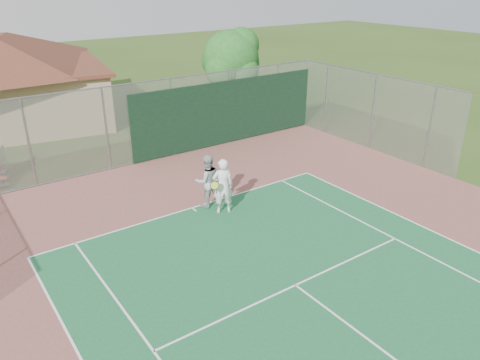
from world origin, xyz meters
The scene contains 5 objects.
back_fence centered at (2.11, 16.98, 1.67)m, with size 20.08×0.11×3.53m.
side_fence_right centered at (10.00, 12.50, 1.75)m, with size 0.08×9.00×3.50m.
tree centered at (7.35, 20.07, 3.32)m, with size 3.62×3.43×5.04m.
player_white_front centered at (0.74, 11.01, 0.98)m, with size 1.12×0.79×1.95m.
player_grey_back centered at (0.57, 11.71, 0.96)m, with size 1.06×0.91×1.92m.
Camera 1 is at (-7.09, -1.08, 7.56)m, focal length 35.00 mm.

